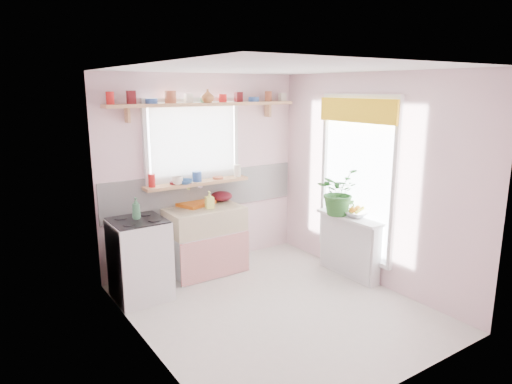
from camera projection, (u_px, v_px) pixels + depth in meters
room at (278, 166)px, 5.67m from camera, size 3.20×3.20×3.20m
sink_unit at (205, 240)px, 5.79m from camera, size 0.95×0.65×1.11m
cooker at (140, 259)px, 5.07m from camera, size 0.58×0.58×0.93m
radiator_ledge at (349, 245)px, 5.70m from camera, size 0.22×0.95×0.78m
windowsill at (197, 183)px, 5.78m from camera, size 1.40×0.22×0.04m
pine_shelf at (206, 104)px, 5.64m from camera, size 2.52×0.24×0.04m
shelf_crockery at (206, 98)px, 5.62m from camera, size 2.47×0.11×0.12m
sill_crockery at (197, 177)px, 5.77m from camera, size 1.35×0.11×0.12m
dish_tray at (196, 203)px, 5.85m from camera, size 0.51×0.44×0.04m
colander at (221, 196)px, 6.05m from camera, size 0.33×0.33×0.13m
jade_plant at (338, 191)px, 5.63m from camera, size 0.67×0.64×0.59m
fruit_bowl at (356, 214)px, 5.58m from camera, size 0.30×0.30×0.07m
herb_pot at (351, 207)px, 5.64m from camera, size 0.12×0.08×0.21m
soap_bottle_sink at (209, 200)px, 5.67m from camera, size 0.11×0.11×0.22m
sill_cup at (178, 181)px, 5.56m from camera, size 0.17×0.17×0.10m
sill_bowl at (185, 182)px, 5.62m from camera, size 0.20×0.20×0.06m
shelf_vase at (208, 96)px, 5.56m from camera, size 0.20×0.20×0.16m
cooker_bottle at (136, 208)px, 4.97m from camera, size 0.11×0.11×0.24m
fruit at (357, 209)px, 5.57m from camera, size 0.20×0.14×0.10m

